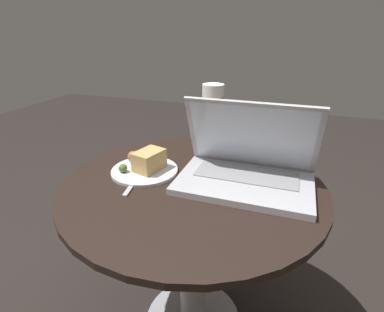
% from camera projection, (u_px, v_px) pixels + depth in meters
% --- Properties ---
extents(table, '(0.72, 0.72, 0.55)m').
position_uv_depth(table, '(193.00, 222.00, 0.89)').
color(table, '#9E9EA3').
rests_on(table, ground_plane).
extents(laptop, '(0.36, 0.23, 0.23)m').
position_uv_depth(laptop, '(247.00, 167.00, 0.81)').
color(laptop, '#B2B2B7').
rests_on(laptop, table).
extents(beer_glass, '(0.07, 0.07, 0.24)m').
position_uv_depth(beer_glass, '(211.00, 122.00, 0.95)').
color(beer_glass, brown).
rests_on(beer_glass, table).
extents(snack_plate, '(0.20, 0.20, 0.07)m').
position_uv_depth(snack_plate, '(146.00, 165.00, 0.88)').
color(snack_plate, silver).
rests_on(snack_plate, table).
extents(fork, '(0.05, 0.20, 0.00)m').
position_uv_depth(fork, '(139.00, 175.00, 0.86)').
color(fork, '#B2B2B7').
rests_on(fork, table).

